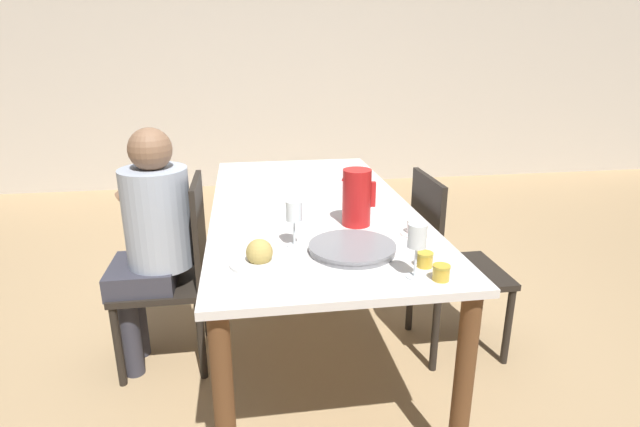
% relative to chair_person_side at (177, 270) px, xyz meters
% --- Properties ---
extents(ground_plane, '(20.00, 20.00, 0.00)m').
position_rel_chair_person_side_xyz_m(ground_plane, '(0.66, 0.05, -0.48)').
color(ground_plane, tan).
extents(wall_back, '(10.00, 0.06, 2.60)m').
position_rel_chair_person_side_xyz_m(wall_back, '(0.66, 3.33, 0.82)').
color(wall_back, beige).
rests_on(wall_back, ground_plane).
extents(dining_table, '(0.95, 1.97, 0.77)m').
position_rel_chair_person_side_xyz_m(dining_table, '(0.66, 0.05, 0.19)').
color(dining_table, silver).
rests_on(dining_table, ground_plane).
extents(chair_person_side, '(0.42, 0.42, 0.92)m').
position_rel_chair_person_side_xyz_m(chair_person_side, '(0.00, 0.00, 0.00)').
color(chair_person_side, black).
rests_on(chair_person_side, ground_plane).
extents(chair_opposite, '(0.42, 0.42, 0.92)m').
position_rel_chair_person_side_xyz_m(chair_opposite, '(1.31, -0.11, 0.00)').
color(chair_opposite, black).
rests_on(chair_opposite, ground_plane).
extents(person_seated, '(0.39, 0.41, 1.17)m').
position_rel_chair_person_side_xyz_m(person_seated, '(-0.09, -0.02, 0.20)').
color(person_seated, '#33333D').
rests_on(person_seated, ground_plane).
extents(red_pitcher, '(0.15, 0.12, 0.24)m').
position_rel_chair_person_side_xyz_m(red_pitcher, '(0.81, -0.27, 0.41)').
color(red_pitcher, red).
rests_on(red_pitcher, dining_table).
extents(wine_glass_water, '(0.06, 0.06, 0.18)m').
position_rel_chair_person_side_xyz_m(wine_glass_water, '(0.52, -0.47, 0.42)').
color(wine_glass_water, white).
rests_on(wine_glass_water, dining_table).
extents(wine_glass_juice, '(0.06, 0.06, 0.19)m').
position_rel_chair_person_side_xyz_m(wine_glass_juice, '(0.89, -0.81, 0.42)').
color(wine_glass_juice, white).
rests_on(wine_glass_juice, dining_table).
extents(teacup_near_person, '(0.12, 0.12, 0.06)m').
position_rel_chair_person_side_xyz_m(teacup_near_person, '(1.03, -0.42, 0.31)').
color(teacup_near_person, white).
rests_on(teacup_near_person, dining_table).
extents(serving_tray, '(0.33, 0.33, 0.03)m').
position_rel_chair_person_side_xyz_m(serving_tray, '(0.73, -0.57, 0.30)').
color(serving_tray, gray).
rests_on(serving_tray, dining_table).
extents(bread_plate, '(0.22, 0.22, 0.10)m').
position_rel_chair_person_side_xyz_m(bread_plate, '(0.38, -0.62, 0.31)').
color(bread_plate, white).
rests_on(bread_plate, dining_table).
extents(jam_jar_amber, '(0.06, 0.06, 0.05)m').
position_rel_chair_person_side_xyz_m(jam_jar_amber, '(0.95, -0.73, 0.31)').
color(jam_jar_amber, gold).
rests_on(jam_jar_amber, dining_table).
extents(jam_jar_red, '(0.06, 0.06, 0.05)m').
position_rel_chair_person_side_xyz_m(jam_jar_red, '(0.97, -0.84, 0.31)').
color(jam_jar_red, gold).
rests_on(jam_jar_red, dining_table).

